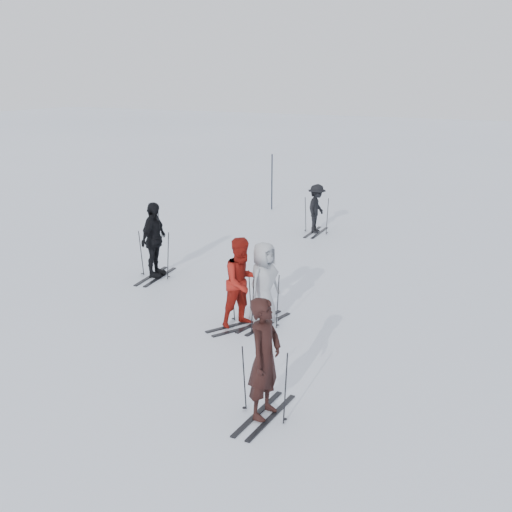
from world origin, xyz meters
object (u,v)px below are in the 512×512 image
Objects in this scene: skier_grey at (264,284)px; skier_uphill_left at (154,241)px; skier_near_dark at (265,360)px; skier_uphill_far at (317,209)px; piste_marker at (272,182)px; skier_red at (242,284)px.

skier_grey is 0.90× the size of skier_uphill_left.
skier_uphill_far is (-3.55, 10.93, -0.16)m from skier_near_dark.
piste_marker is (-0.93, 8.72, 0.09)m from skier_uphill_left.
skier_uphill_left is 0.92× the size of piste_marker.
skier_near_dark is 3.70m from skier_grey.
skier_grey is (0.31, 0.34, -0.07)m from skier_red.
skier_red is at bearing 34.85° from skier_near_dark.
skier_red is at bearing -172.63° from skier_uphill_far.
skier_near_dark is 0.99× the size of skier_uphill_left.
skier_red is 0.89× the size of piste_marker.
piste_marker is (-2.83, 2.61, 0.26)m from skier_uphill_far.
skier_uphill_far is 0.75× the size of piste_marker.
skier_red is 0.97× the size of skier_uphill_left.
skier_near_dark is at bearing -144.03° from skier_grey.
skier_grey is 0.83× the size of piste_marker.
skier_near_dark is 3.56m from skier_red.
skier_red reaches higher than skier_grey.
skier_near_dark is 11.50m from skier_uphill_far.
skier_uphill_far is at bearing -42.68° from piste_marker.
skier_uphill_left is (-3.50, 1.86, 0.02)m from skier_red.
skier_uphill_left reaches higher than skier_near_dark.
skier_grey is at bearing -65.18° from piste_marker.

